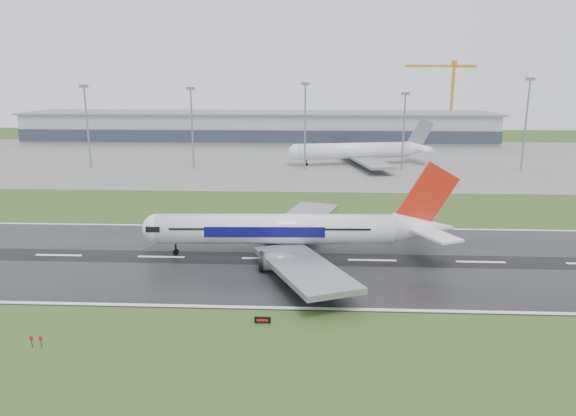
{
  "coord_description": "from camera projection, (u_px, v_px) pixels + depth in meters",
  "views": [
    {
      "loc": [
        28.74,
        -94.06,
        33.3
      ],
      "look_at": [
        23.65,
        12.0,
        7.0
      ],
      "focal_mm": 32.93,
      "sensor_mm": 36.0,
      "label": 1
    }
  ],
  "objects": [
    {
      "name": "floodmast_1",
      "position": [
        88.0,
        129.0,
        196.51
      ],
      "size": [
        0.64,
        0.64,
        29.67
      ],
      "primitive_type": "cylinder",
      "color": "gray",
      "rests_on": "ground"
    },
    {
      "name": "floodmast_3",
      "position": [
        305.0,
        128.0,
        192.63
      ],
      "size": [
        0.64,
        0.64,
        30.55
      ],
      "primitive_type": "cylinder",
      "color": "gray",
      "rests_on": "ground"
    },
    {
      "name": "runway",
      "position": [
        161.0,
        257.0,
        100.53
      ],
      "size": [
        400.0,
        45.0,
        0.1
      ],
      "primitive_type": "cube",
      "color": "black",
      "rests_on": "ground"
    },
    {
      "name": "floodmast_5",
      "position": [
        525.0,
        127.0,
        188.76
      ],
      "size": [
        0.64,
        0.64,
        32.21
      ],
      "primitive_type": "cylinder",
      "color": "gray",
      "rests_on": "ground"
    },
    {
      "name": "terminal",
      "position": [
        259.0,
        128.0,
        278.11
      ],
      "size": [
        240.0,
        36.0,
        15.0
      ],
      "primitive_type": "cube",
      "color": "gray",
      "rests_on": "ground"
    },
    {
      "name": "floodmast_2",
      "position": [
        192.0,
        130.0,
        194.78
      ],
      "size": [
        0.64,
        0.64,
        28.84
      ],
      "primitive_type": "cylinder",
      "color": "gray",
      "rests_on": "ground"
    },
    {
      "name": "floodmast_4",
      "position": [
        403.0,
        134.0,
        191.38
      ],
      "size": [
        0.64,
        0.64,
        27.1
      ],
      "primitive_type": "cylinder",
      "color": "gray",
      "rests_on": "ground"
    },
    {
      "name": "main_airliner",
      "position": [
        297.0,
        211.0,
        99.59
      ],
      "size": [
        61.11,
        58.41,
        17.41
      ],
      "primitive_type": null,
      "rotation": [
        0.0,
        0.0,
        0.04
      ],
      "color": "silver",
      "rests_on": "runway"
    },
    {
      "name": "parked_airliner",
      "position": [
        359.0,
        142.0,
        205.75
      ],
      "size": [
        69.46,
        66.32,
        17.37
      ],
      "primitive_type": null,
      "rotation": [
        0.0,
        0.0,
        0.21
      ],
      "color": "white",
      "rests_on": "apron"
    },
    {
      "name": "ground",
      "position": [
        161.0,
        257.0,
        100.54
      ],
      "size": [
        520.0,
        520.0,
        0.0
      ],
      "primitive_type": "plane",
      "color": "#2D481A",
      "rests_on": "ground"
    },
    {
      "name": "apron",
      "position": [
        245.0,
        159.0,
        221.73
      ],
      "size": [
        400.0,
        130.0,
        0.08
      ],
      "primitive_type": "cube",
      "color": "slate",
      "rests_on": "ground"
    },
    {
      "name": "runway_sign",
      "position": [
        263.0,
        320.0,
        73.28
      ],
      "size": [
        2.31,
        0.49,
        1.04
      ],
      "primitive_type": null,
      "rotation": [
        0.0,
        0.0,
        -0.1
      ],
      "color": "black",
      "rests_on": "ground"
    },
    {
      "name": "tower_crane",
      "position": [
        452.0,
        101.0,
        284.58
      ],
      "size": [
        40.88,
        16.36,
        42.17
      ],
      "primitive_type": null,
      "rotation": [
        0.0,
        0.0,
        0.34
      ],
      "color": "#BF881D",
      "rests_on": "ground"
    }
  ]
}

